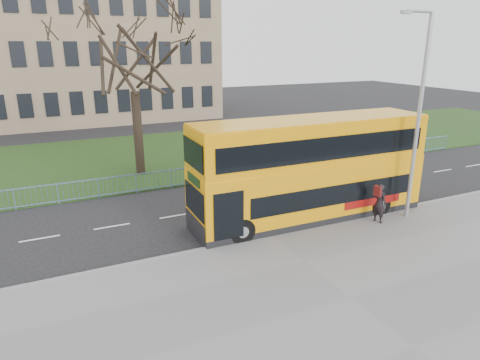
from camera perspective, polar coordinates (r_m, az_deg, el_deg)
name	(u,v)px	position (r m, az deg, el deg)	size (l,w,h in m)	color
ground	(255,224)	(19.73, 2.02, -5.88)	(120.00, 120.00, 0.00)	black
pavement	(350,299)	(14.73, 14.46, -15.06)	(80.00, 10.50, 0.12)	slate
kerb	(272,236)	(18.46, 4.22, -7.41)	(80.00, 0.20, 0.14)	gray
grass_verge	(168,154)	(32.45, -9.55, 3.47)	(80.00, 15.40, 0.08)	#1C3814
guard_railing	(204,174)	(25.23, -4.79, 0.74)	(40.00, 0.12, 1.10)	#6989BA
bare_tree	(134,75)	(26.66, -13.98, 13.45)	(8.49, 8.49, 12.12)	black
civic_building	(65,52)	(51.18, -22.25, 15.48)	(30.00, 15.00, 14.00)	#876E56
yellow_bus	(310,167)	(19.82, 9.37, 1.72)	(11.21, 2.83, 4.68)	orange
pedestrian	(379,203)	(20.34, 18.10, -2.95)	(0.66, 0.43, 1.80)	black
street_lamp	(418,111)	(20.41, 22.62, 8.48)	(1.92, 0.38, 9.06)	#9A9CA3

